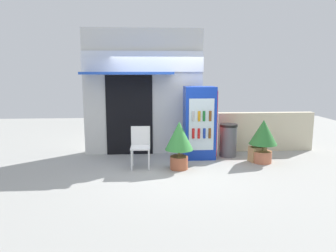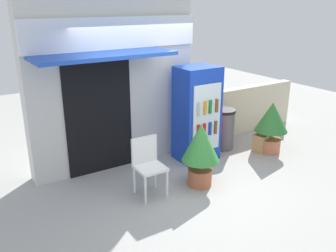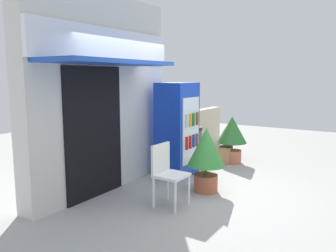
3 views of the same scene
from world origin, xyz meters
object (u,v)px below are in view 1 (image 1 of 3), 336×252
(plastic_chair, at_px, (140,144))
(trash_bin, at_px, (228,140))
(drink_cooler, at_px, (200,123))
(cardboard_box, at_px, (257,154))
(potted_plant_curbside, at_px, (263,137))
(potted_plant_near_shop, at_px, (179,140))

(plastic_chair, distance_m, trash_bin, 2.34)
(drink_cooler, distance_m, plastic_chair, 1.64)
(plastic_chair, bearing_deg, cardboard_box, 4.95)
(drink_cooler, distance_m, potted_plant_curbside, 1.54)
(plastic_chair, bearing_deg, trash_bin, 19.46)
(plastic_chair, distance_m, cardboard_box, 2.82)
(drink_cooler, xyz_separation_m, potted_plant_near_shop, (-0.60, -0.90, -0.23))
(cardboard_box, bearing_deg, trash_bin, 136.89)
(potted_plant_near_shop, xyz_separation_m, potted_plant_curbside, (2.02, 0.36, -0.03))
(potted_plant_near_shop, xyz_separation_m, trash_bin, (1.36, 1.00, -0.24))
(potted_plant_curbside, xyz_separation_m, cardboard_box, (-0.09, 0.11, -0.45))
(drink_cooler, relative_size, plastic_chair, 1.94)
(plastic_chair, bearing_deg, potted_plant_near_shop, -14.80)
(potted_plant_near_shop, relative_size, trash_bin, 1.29)
(potted_plant_curbside, bearing_deg, cardboard_box, 128.90)
(drink_cooler, bearing_deg, plastic_chair, -154.96)
(trash_bin, bearing_deg, potted_plant_near_shop, -143.53)
(potted_plant_near_shop, bearing_deg, cardboard_box, 13.52)
(cardboard_box, bearing_deg, potted_plant_near_shop, -166.48)
(potted_plant_near_shop, distance_m, trash_bin, 1.71)
(potted_plant_curbside, bearing_deg, trash_bin, 135.72)
(potted_plant_curbside, distance_m, trash_bin, 0.95)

